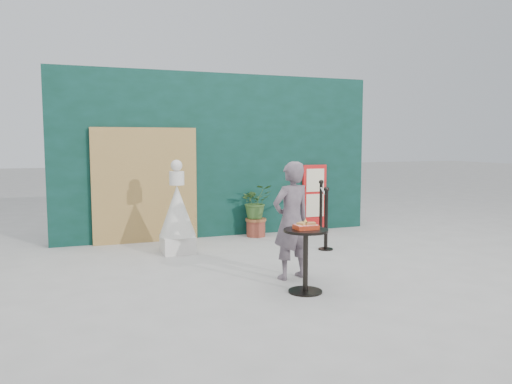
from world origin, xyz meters
name	(u,v)px	position (x,y,z in m)	size (l,w,h in m)	color
ground	(288,277)	(0.00, 0.00, 0.00)	(60.00, 60.00, 0.00)	#ADAAA5
back_wall	(219,155)	(0.00, 3.15, 1.50)	(6.00, 0.30, 3.00)	#0A2D22
bamboo_fence	(145,185)	(-1.40, 2.94, 1.00)	(1.80, 0.08, 2.00)	tan
woman	(291,220)	(0.00, -0.08, 0.76)	(0.55, 0.36, 1.51)	slate
menu_board	(314,198)	(1.90, 2.95, 0.65)	(0.50, 0.07, 1.30)	red
statue	(177,215)	(-1.06, 1.92, 0.60)	(0.58, 0.58, 1.48)	silver
cafe_table	(306,250)	(-0.09, -0.68, 0.50)	(0.52, 0.52, 0.75)	black
food_basket	(306,226)	(-0.09, -0.68, 0.79)	(0.26, 0.19, 0.11)	red
planter	(256,206)	(0.58, 2.74, 0.56)	(0.57, 0.50, 0.97)	brown
stanchion_barrier	(323,213)	(1.55, 1.93, 0.49)	(0.84, 1.54, 1.03)	black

